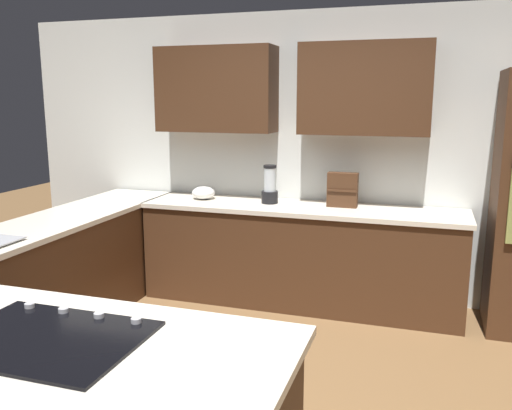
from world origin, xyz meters
TOP-DOWN VIEW (x-y plane):
  - ground_plane at (0.00, 0.00)m, footprint 14.00×14.00m
  - wall_back at (0.07, -2.04)m, footprint 6.00×0.44m
  - lower_cabinets_back at (0.10, -1.72)m, footprint 2.80×0.60m
  - countertop_back at (0.10, -1.72)m, footprint 2.84×0.64m
  - lower_cabinets_side at (1.82, -0.55)m, footprint 0.60×2.90m
  - countertop_side at (1.82, -0.55)m, footprint 0.64×2.94m
  - island_top at (0.45, 1.19)m, footprint 1.97×0.92m
  - cooktop at (0.45, 1.19)m, footprint 0.76×0.56m
  - blender at (0.40, -1.77)m, footprint 0.15×0.15m
  - mixing_bowl at (1.05, -1.77)m, footprint 0.22×0.22m
  - spice_rack at (-0.25, -1.80)m, footprint 0.26×0.11m

SIDE VIEW (x-z plane):
  - ground_plane at x=0.00m, z-range 0.00..0.00m
  - lower_cabinets_back at x=0.10m, z-range 0.00..0.86m
  - lower_cabinets_side at x=1.82m, z-range 0.00..0.86m
  - countertop_back at x=0.10m, z-range 0.86..0.90m
  - countertop_side at x=1.82m, z-range 0.86..0.90m
  - island_top at x=0.45m, z-range 0.86..0.90m
  - cooktop at x=0.45m, z-range 0.89..0.92m
  - mixing_bowl at x=1.05m, z-range 0.90..1.02m
  - blender at x=0.40m, z-range 0.88..1.22m
  - spice_rack at x=-0.25m, z-range 0.90..1.20m
  - wall_back at x=0.07m, z-range 0.16..2.76m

